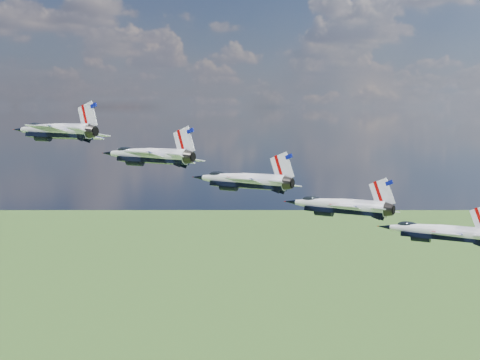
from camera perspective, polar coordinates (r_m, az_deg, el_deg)
jet_0 at (r=81.31m, az=-15.71°, el=4.10°), size 14.28×16.38×5.81m
jet_1 at (r=78.23m, az=-8.07°, el=2.13°), size 14.28×16.38×5.81m
jet_2 at (r=76.74m, az=0.00°, el=0.00°), size 14.28×16.38×5.81m
jet_3 at (r=76.92m, az=8.21°, el=-2.16°), size 14.28×16.38×5.81m
jet_4 at (r=78.76m, az=16.23°, el=-4.23°), size 14.28×16.38×5.81m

